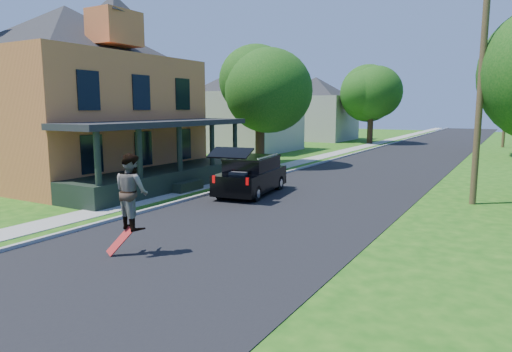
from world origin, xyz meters
The scene contains 15 objects.
ground centered at (0.00, 0.00, 0.00)m, with size 140.00×140.00×0.00m, color #185010.
street centered at (0.00, 20.00, 0.00)m, with size 8.00×120.00×0.02m, color black.
curb centered at (-4.05, 20.00, 0.00)m, with size 0.15×120.00×0.12m, color #999994.
sidewalk centered at (-5.60, 20.00, 0.00)m, with size 1.30×120.00×0.03m, color gray.
front_walk centered at (-9.50, 6.00, 0.00)m, with size 6.50×1.20×0.03m, color gray.
main_house centered at (-12.80, 5.99, 4.92)m, with size 15.56×15.56×10.10m.
neighbor_house_mid centered at (-13.50, 24.00, 4.19)m, with size 12.78×12.78×8.30m.
neighbor_house_far centered at (-13.50, 40.00, 4.19)m, with size 12.78×12.78×8.30m.
black_suv centered at (-2.55, 6.80, 0.83)m, with size 2.38×4.85×2.17m.
skateboarder centered at (-1.00, -1.71, 1.63)m, with size 1.10×0.96×1.92m.
skateboard centered at (-1.17, -2.01, 0.36)m, with size 0.60×0.47×0.74m.
tree_left_mid centered at (-7.05, 15.47, 5.38)m, with size 5.94×5.84×8.49m.
tree_left_far centered at (-6.21, 37.24, 5.82)m, with size 6.10×6.04×8.97m.
utility_pole_near centered at (5.94, 9.37, 4.54)m, with size 1.50×0.42×8.81m.
utility_pole_far centered at (6.02, 39.05, 4.75)m, with size 1.63×0.50×9.22m.
Camera 1 is at (7.34, -9.89, 3.70)m, focal length 32.00 mm.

